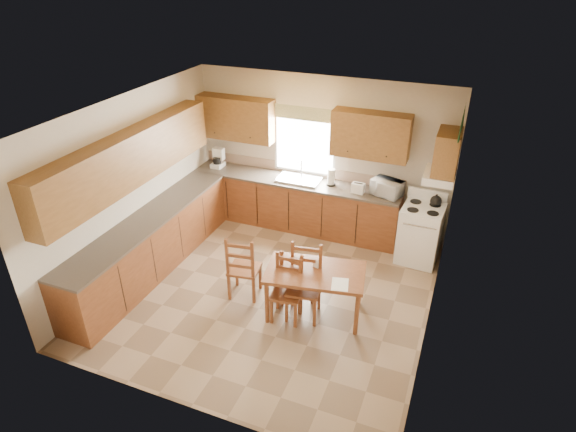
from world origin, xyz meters
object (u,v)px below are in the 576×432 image
at_px(dining_table, 315,292).
at_px(chair_far_right, 304,284).
at_px(microwave, 387,188).
at_px(chair_near_left, 244,265).
at_px(stove, 420,234).
at_px(chair_near_right, 297,278).
at_px(chair_far_left, 286,290).

bearing_deg(dining_table, chair_far_right, -149.69).
bearing_deg(microwave, chair_far_right, -87.12).
xyz_separation_m(dining_table, chair_near_left, (-1.08, 0.03, 0.15)).
bearing_deg(chair_far_right, dining_table, 31.37).
relative_size(stove, dining_table, 0.71).
height_order(stove, chair_near_left, chair_near_left).
bearing_deg(chair_near_right, chair_near_left, 20.41).
height_order(chair_near_left, chair_far_right, chair_far_right).
relative_size(microwave, dining_table, 0.34).
bearing_deg(microwave, chair_near_left, -108.25).
relative_size(dining_table, chair_near_left, 1.30).
bearing_deg(stove, chair_near_left, -135.79).
xyz_separation_m(dining_table, chair_far_left, (-0.32, -0.24, 0.12)).
bearing_deg(stove, microwave, 161.09).
distance_m(chair_near_right, chair_far_right, 0.26).
relative_size(stove, chair_near_right, 1.03).
distance_m(stove, chair_far_right, 2.37).
height_order(stove, chair_near_right, stove).
bearing_deg(chair_near_right, chair_far_left, 99.91).
bearing_deg(chair_near_left, chair_far_left, 151.83).
xyz_separation_m(chair_near_right, chair_far_right, (0.16, -0.20, 0.08)).
bearing_deg(microwave, dining_table, -84.69).
xyz_separation_m(stove, chair_far_right, (-1.25, -2.01, 0.06)).
xyz_separation_m(chair_near_left, chair_near_right, (0.79, 0.06, -0.06)).
relative_size(dining_table, chair_far_left, 1.40).
xyz_separation_m(microwave, chair_near_left, (-1.56, -2.14, -0.55)).
bearing_deg(chair_near_right, dining_table, 179.03).
relative_size(stove, chair_far_left, 0.99).
height_order(chair_near_right, chair_far_right, chair_far_right).
xyz_separation_m(microwave, chair_near_right, (-0.77, -2.08, -0.60)).
distance_m(stove, chair_near_left, 2.89).
bearing_deg(dining_table, chair_near_left, 168.25).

